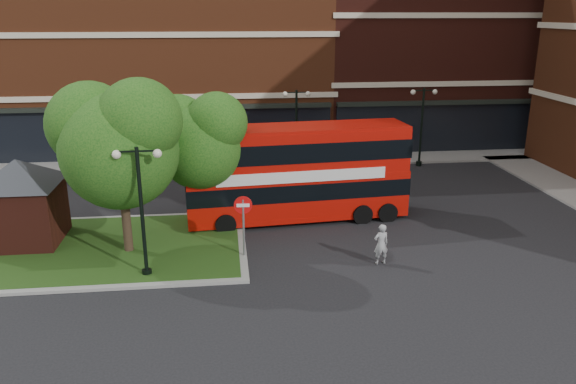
{
  "coord_description": "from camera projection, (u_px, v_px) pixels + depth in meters",
  "views": [
    {
      "loc": [
        -2.43,
        -19.37,
        9.49
      ],
      "look_at": [
        0.24,
        3.77,
        2.0
      ],
      "focal_mm": 35.0,
      "sensor_mm": 36.0,
      "label": 1
    }
  ],
  "objects": [
    {
      "name": "tree_island_west",
      "position": [
        117.0,
        139.0,
        21.74
      ],
      "size": [
        5.4,
        4.71,
        7.21
      ],
      "color": "#2D2116",
      "rests_on": "ground"
    },
    {
      "name": "kiosk",
      "position": [
        20.0,
        193.0,
        23.36
      ],
      "size": [
        6.51,
        6.51,
        3.6
      ],
      "color": "#471911",
      "rests_on": "traffic_island"
    },
    {
      "name": "car_silver",
      "position": [
        231.0,
        160.0,
        34.74
      ],
      "size": [
        4.71,
        2.35,
        1.54
      ],
      "primitive_type": "imported",
      "rotation": [
        0.0,
        0.0,
        1.45
      ],
      "color": "silver",
      "rests_on": "ground"
    },
    {
      "name": "woman",
      "position": [
        381.0,
        244.0,
        21.95
      ],
      "size": [
        0.66,
        0.49,
        1.66
      ],
      "primitive_type": "imported",
      "rotation": [
        0.0,
        0.0,
        3.31
      ],
      "color": "#99999C",
      "rests_on": "ground"
    },
    {
      "name": "pavement_far",
      "position": [
        262.0,
        162.0,
        37.08
      ],
      "size": [
        44.0,
        3.0,
        0.12
      ],
      "primitive_type": "cube",
      "color": "slate",
      "rests_on": "ground"
    },
    {
      "name": "ground",
      "position": [
        293.0,
        272.0,
        21.49
      ],
      "size": [
        120.0,
        120.0,
        0.0
      ],
      "primitive_type": "plane",
      "color": "black",
      "rests_on": "ground"
    },
    {
      "name": "lamp_far_right",
      "position": [
        422.0,
        123.0,
        35.43
      ],
      "size": [
        1.72,
        0.36,
        5.0
      ],
      "color": "black",
      "rests_on": "ground"
    },
    {
      "name": "bus",
      "position": [
        297.0,
        167.0,
        26.2
      ],
      "size": [
        10.53,
        3.25,
        3.96
      ],
      "rotation": [
        0.0,
        0.0,
        0.09
      ],
      "color": "#B10E07",
      "rests_on": "ground"
    },
    {
      "name": "lamp_far_left",
      "position": [
        296.0,
        125.0,
        34.56
      ],
      "size": [
        1.72,
        0.36,
        5.0
      ],
      "color": "black",
      "rests_on": "ground"
    },
    {
      "name": "traffic_island",
      "position": [
        94.0,
        248.0,
        23.43
      ],
      "size": [
        12.6,
        7.6,
        0.15
      ],
      "color": "gray",
      "rests_on": "ground"
    },
    {
      "name": "tree_island_east",
      "position": [
        198.0,
        137.0,
        24.59
      ],
      "size": [
        4.46,
        3.9,
        6.29
      ],
      "color": "#2D2116",
      "rests_on": "ground"
    },
    {
      "name": "no_entry_sign",
      "position": [
        243.0,
        214.0,
        22.14
      ],
      "size": [
        0.73,
        0.09,
        2.62
      ],
      "rotation": [
        0.0,
        0.0,
        -0.04
      ],
      "color": "slate",
      "rests_on": "ground"
    },
    {
      "name": "terrace_far_right",
      "position": [
        435.0,
        32.0,
        43.27
      ],
      "size": [
        18.0,
        12.0,
        16.0
      ],
      "primitive_type": "cube",
      "color": "#471911",
      "rests_on": "ground"
    },
    {
      "name": "lamp_island",
      "position": [
        141.0,
        206.0,
        20.21
      ],
      "size": [
        1.72,
        0.36,
        5.0
      ],
      "color": "black",
      "rests_on": "ground"
    },
    {
      "name": "car_white",
      "position": [
        311.0,
        153.0,
        36.29
      ],
      "size": [
        4.85,
        2.14,
        1.55
      ],
      "primitive_type": "imported",
      "rotation": [
        0.0,
        0.0,
        1.68
      ],
      "color": "white",
      "rests_on": "ground"
    },
    {
      "name": "terrace_far_left",
      "position": [
        145.0,
        48.0,
        41.17
      ],
      "size": [
        26.0,
        12.0,
        14.0
      ],
      "primitive_type": "cube",
      "color": "brown",
      "rests_on": "ground"
    }
  ]
}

